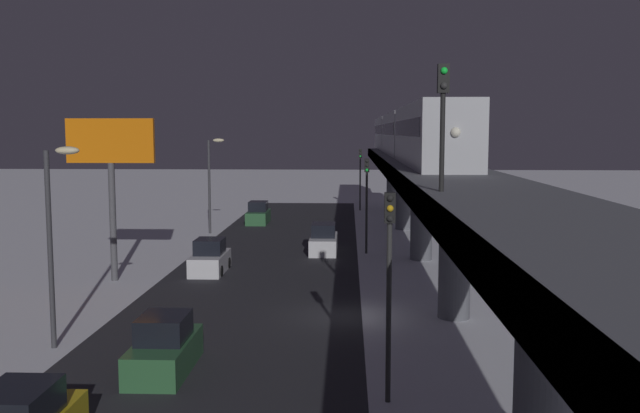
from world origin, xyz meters
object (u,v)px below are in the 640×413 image
Objects in this scene: rail_signal at (443,105)px; traffic_light_near at (389,266)px; traffic_light_far at (360,170)px; commercial_billboard at (111,157)px; sedan_white at (210,259)px; sedan_green at (164,349)px; subway_train at (405,133)px; traffic_light_mid at (367,192)px; sedan_green_2 at (258,214)px; sedan_white_2 at (324,241)px.

traffic_light_near is (1.73, 1.69, -4.82)m from rail_signal.
traffic_light_far is 0.72× the size of commercial_billboard.
sedan_white is 0.98× the size of sedan_green.
subway_train reaches higher than traffic_light_mid.
traffic_light_mid is (-9.30, 15.24, 3.40)m from sedan_green_2.
traffic_light_near is 0.72× the size of commercial_billboard.
sedan_white_2 is 0.53× the size of commercial_billboard.
rail_signal is 0.86× the size of sedan_white_2.
subway_train is 23.76m from sedan_white.
sedan_green_2 is at bearing -14.24° from subway_train.
commercial_billboard is (11.23, 9.52, 6.03)m from sedan_white_2.
subway_train is 8.67× the size of traffic_light_mid.
traffic_light_near is (-2.90, 26.36, 3.40)m from sedan_white_2.
sedan_white is 0.64× the size of traffic_light_mid.
rail_signal is at bearing 175.51° from sedan_green.
sedan_green_2 is 0.66× the size of traffic_light_far.
subway_train is 13.87× the size of rail_signal.
commercial_billboard reaches higher than sedan_green_2.
traffic_light_near is at bearing 84.80° from subway_train.
sedan_white is at bearing -153.13° from commercial_billboard.
subway_train is 15.10m from sedan_white_2.
rail_signal is 22.04m from commercial_billboard.
traffic_light_near reaches higher than sedan_green_2.
sedan_white is at bearing -83.91° from sedan_green.
commercial_billboard reaches higher than traffic_light_far.
commercial_billboard reaches higher than sedan_white_2.
sedan_green is (9.23, -0.73, -8.22)m from rail_signal.
sedan_green_2 is (11.03, -39.51, -8.22)m from rail_signal.
rail_signal is 0.62× the size of traffic_light_mid.
sedan_green is (-1.80, 16.88, 0.01)m from sedan_white.
sedan_white_2 is at bearing -7.89° from traffic_light_mid.
sedan_white is at bearing -132.15° from sedan_white_2.
sedan_white_2 is (-4.60, -23.95, 0.00)m from sedan_green.
sedan_white is at bearing 90.00° from sedan_green_2.
rail_signal reaches higher than traffic_light_near.
subway_train is 37.90m from sedan_green.
traffic_light_mid is (-9.30, -6.67, 3.41)m from sedan_white.
traffic_light_mid is at bearing -90.00° from traffic_light_near.
sedan_white_2 is at bearing -132.15° from sedan_white.
commercial_billboard is (4.83, 2.45, 6.04)m from sedan_white.
rail_signal is 12.38m from sedan_green.
sedan_green is 0.89× the size of sedan_white_2.
sedan_green is at bearing -4.49° from rail_signal.
sedan_green is 38.82m from sedan_green_2.
traffic_light_near is at bearing -83.72° from sedan_white_2.
commercial_billboard is (14.13, 9.12, 2.63)m from traffic_light_mid.
traffic_light_near is 1.00× the size of traffic_light_far.
sedan_white is 0.88× the size of sedan_white_2.
sedan_green_2 and sedan_white_2 have the same top height.
sedan_white and sedan_white_2 have the same top height.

